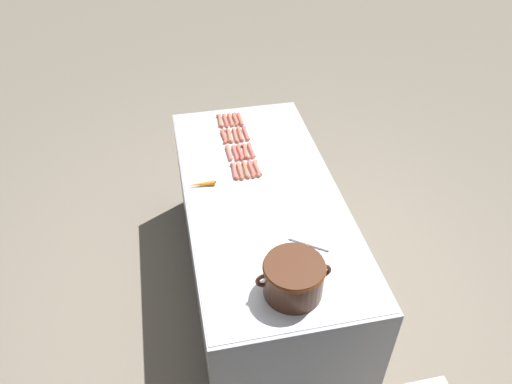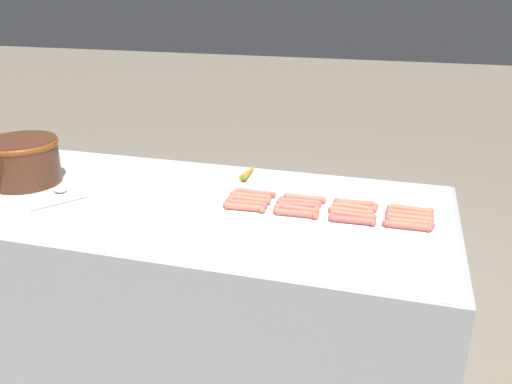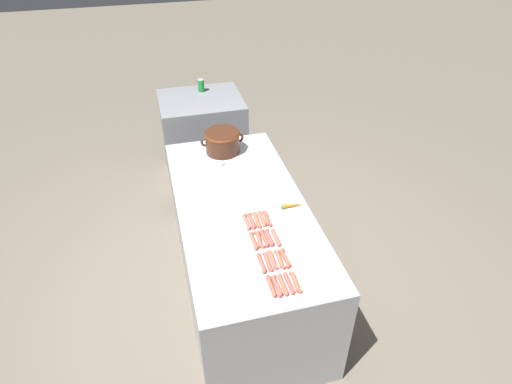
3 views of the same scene
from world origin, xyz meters
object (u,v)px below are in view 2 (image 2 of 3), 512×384
object	(u,v)px
hot_dog_9	(351,211)
hot_dog_11	(249,200)
hot_dog_6	(297,209)
hot_dog_18	(305,198)
hot_dog_10	(298,205)
hot_dog_8	(409,218)
hot_dog_1	(352,220)
hot_dog_19	(255,193)
hot_dog_0	(407,226)
hot_dog_14	(300,202)
carrot	(249,172)
hot_dog_12	(409,214)
hot_dog_7	(246,203)
serving_spoon	(60,194)
hot_dog_17	(356,203)
hot_dog_15	(251,196)
hot_dog_3	(244,207)
bean_pot	(23,158)
hot_dog_2	(296,213)
hot_dog_4	(410,222)
hot_dog_16	(410,210)
hot_dog_5	(353,215)
hot_dog_13	(354,207)

from	to	relation	value
hot_dog_9	hot_dog_11	distance (m)	0.38
hot_dog_6	hot_dog_18	xyz separation A→B (m)	(0.11, -0.01, 0.00)
hot_dog_18	hot_dog_10	bearing A→B (deg)	170.81
hot_dog_8	hot_dog_1	bearing A→B (deg)	110.83
hot_dog_9	hot_dog_19	distance (m)	0.38
hot_dog_0	hot_dog_14	xyz separation A→B (m)	(0.10, 0.39, 0.00)
hot_dog_8	hot_dog_14	size ratio (longest dim) A/B	1.00
hot_dog_8	carrot	world-z (taller)	carrot
hot_dog_12	hot_dog_14	xyz separation A→B (m)	(-0.00, 0.39, 0.00)
hot_dog_7	serving_spoon	size ratio (longest dim) A/B	0.68
hot_dog_17	hot_dog_8	bearing A→B (deg)	-111.47
hot_dog_10	hot_dog_15	size ratio (longest dim) A/B	1.00
hot_dog_17	hot_dog_6	bearing A→B (deg)	118.48
hot_dog_6	carrot	distance (m)	0.42
hot_dog_3	hot_dog_11	xyz separation A→B (m)	(0.07, 0.00, 0.00)
hot_dog_9	hot_dog_12	world-z (taller)	same
hot_dog_19	bean_pot	xyz separation A→B (m)	(-0.11, 0.94, 0.09)
hot_dog_2	hot_dog_18	size ratio (longest dim) A/B	1.00
hot_dog_4	hot_dog_11	bearing A→B (deg)	86.26
hot_dog_6	hot_dog_9	size ratio (longest dim) A/B	1.00
hot_dog_2	hot_dog_16	world-z (taller)	same
hot_dog_9	bean_pot	distance (m)	1.32
hot_dog_4	hot_dog_15	world-z (taller)	same
hot_dog_4	hot_dog_9	world-z (taller)	same
hot_dog_12	bean_pot	world-z (taller)	bean_pot
hot_dog_18	hot_dog_19	xyz separation A→B (m)	(-0.00, 0.19, 0.00)
hot_dog_1	hot_dog_18	distance (m)	0.24
hot_dog_0	hot_dog_5	size ratio (longest dim) A/B	1.00
hot_dog_11	hot_dog_12	world-z (taller)	same
hot_dog_0	hot_dog_14	distance (m)	0.40
hot_dog_0	hot_dog_16	xyz separation A→B (m)	(0.14, -0.01, 0.00)
hot_dog_19	hot_dog_14	bearing A→B (deg)	-101.34
hot_dog_13	hot_dog_19	distance (m)	0.39
hot_dog_16	hot_dog_3	bearing A→B (deg)	103.78
hot_dog_4	hot_dog_5	world-z (taller)	same
hot_dog_14	hot_dog_18	xyz separation A→B (m)	(0.04, -0.01, 0.00)
hot_dog_16	hot_dog_19	bearing A→B (deg)	90.17
hot_dog_10	hot_dog_18	bearing A→B (deg)	-9.19
hot_dog_4	hot_dog_10	bearing A→B (deg)	84.43
hot_dog_6	hot_dog_12	size ratio (longest dim) A/B	1.00
hot_dog_7	hot_dog_15	xyz separation A→B (m)	(0.07, 0.00, 0.00)
hot_dog_12	hot_dog_4	bearing A→B (deg)	-178.63
hot_dog_16	hot_dog_12	bearing A→B (deg)	176.64
hot_dog_19	hot_dog_0	bearing A→B (deg)	-103.68
hot_dog_6	hot_dog_18	distance (m)	0.11
hot_dog_1	hot_dog_14	distance (m)	0.23
hot_dog_11	hot_dog_2	bearing A→B (deg)	-110.37
hot_dog_1	hot_dog_17	bearing A→B (deg)	1.34
hot_dog_10	bean_pot	bearing A→B (deg)	92.31
hot_dog_9	hot_dog_13	size ratio (longest dim) A/B	1.00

